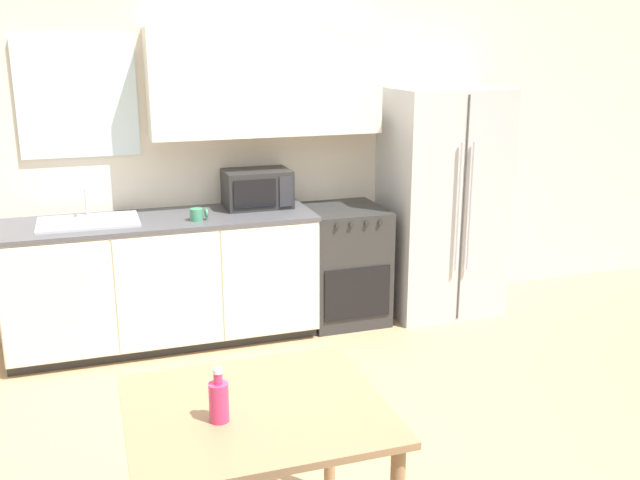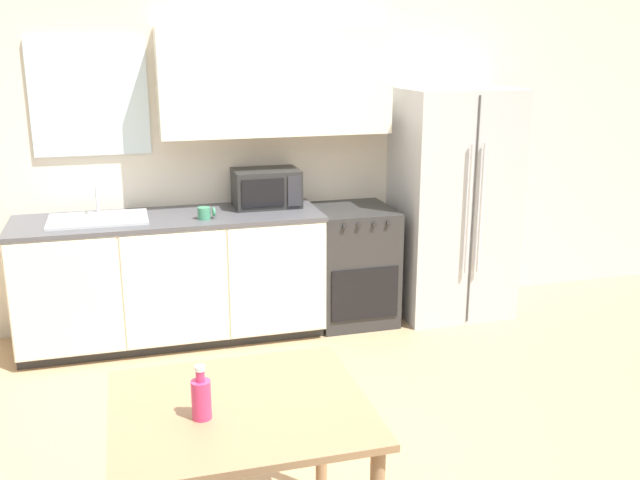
{
  "view_description": "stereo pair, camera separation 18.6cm",
  "coord_description": "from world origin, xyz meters",
  "px_view_note": "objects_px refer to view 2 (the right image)",
  "views": [
    {
      "loc": [
        -0.86,
        -3.09,
        2.12
      ],
      "look_at": [
        0.35,
        0.55,
        1.05
      ],
      "focal_mm": 40.0,
      "sensor_mm": 36.0,
      "label": 1
    },
    {
      "loc": [
        -0.68,
        -3.15,
        2.12
      ],
      "look_at": [
        0.35,
        0.55,
        1.05
      ],
      "focal_mm": 40.0,
      "sensor_mm": 36.0,
      "label": 2
    }
  ],
  "objects_px": {
    "microwave": "(266,188)",
    "drink_bottle": "(201,397)",
    "coffee_mug": "(205,213)",
    "dining_table": "(240,429)",
    "oven_range": "(352,264)",
    "refrigerator": "(453,203)"
  },
  "relations": [
    {
      "from": "oven_range",
      "to": "refrigerator",
      "type": "xyz_separation_m",
      "value": [
        0.82,
        -0.02,
        0.44
      ]
    },
    {
      "from": "coffee_mug",
      "to": "dining_table",
      "type": "bearing_deg",
      "value": -93.69
    },
    {
      "from": "drink_bottle",
      "to": "refrigerator",
      "type": "bearing_deg",
      "value": 48.36
    },
    {
      "from": "coffee_mug",
      "to": "oven_range",
      "type": "bearing_deg",
      "value": 8.43
    },
    {
      "from": "oven_range",
      "to": "drink_bottle",
      "type": "height_order",
      "value": "drink_bottle"
    },
    {
      "from": "refrigerator",
      "to": "dining_table",
      "type": "xyz_separation_m",
      "value": [
        -2.11,
        -2.48,
        -0.26
      ]
    },
    {
      "from": "oven_range",
      "to": "refrigerator",
      "type": "bearing_deg",
      "value": -1.73
    },
    {
      "from": "drink_bottle",
      "to": "coffee_mug",
      "type": "bearing_deg",
      "value": 82.78
    },
    {
      "from": "oven_range",
      "to": "dining_table",
      "type": "distance_m",
      "value": 2.82
    },
    {
      "from": "coffee_mug",
      "to": "microwave",
      "type": "bearing_deg",
      "value": 29.72
    },
    {
      "from": "microwave",
      "to": "dining_table",
      "type": "relative_size",
      "value": 0.48
    },
    {
      "from": "oven_range",
      "to": "microwave",
      "type": "relative_size",
      "value": 1.85
    },
    {
      "from": "coffee_mug",
      "to": "drink_bottle",
      "type": "distance_m",
      "value": 2.42
    },
    {
      "from": "refrigerator",
      "to": "dining_table",
      "type": "distance_m",
      "value": 3.26
    },
    {
      "from": "microwave",
      "to": "drink_bottle",
      "type": "relative_size",
      "value": 2.25
    },
    {
      "from": "coffee_mug",
      "to": "dining_table",
      "type": "relative_size",
      "value": 0.12
    },
    {
      "from": "refrigerator",
      "to": "coffee_mug",
      "type": "bearing_deg",
      "value": -175.81
    },
    {
      "from": "dining_table",
      "to": "drink_bottle",
      "type": "xyz_separation_m",
      "value": [
        -0.15,
        -0.06,
        0.19
      ]
    },
    {
      "from": "oven_range",
      "to": "microwave",
      "type": "height_order",
      "value": "microwave"
    },
    {
      "from": "refrigerator",
      "to": "drink_bottle",
      "type": "bearing_deg",
      "value": -131.64
    },
    {
      "from": "oven_range",
      "to": "coffee_mug",
      "type": "distance_m",
      "value": 1.26
    },
    {
      "from": "oven_range",
      "to": "coffee_mug",
      "type": "height_order",
      "value": "coffee_mug"
    }
  ]
}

